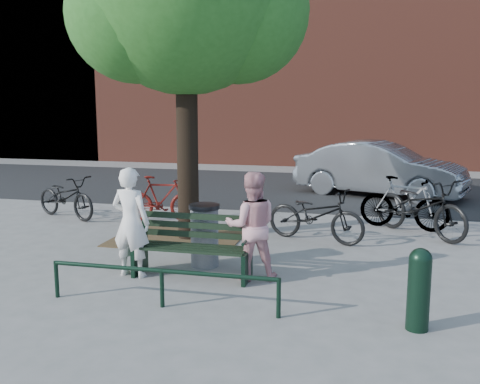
% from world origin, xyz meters
% --- Properties ---
extents(ground, '(90.00, 90.00, 0.00)m').
position_xyz_m(ground, '(0.00, 0.00, 0.00)').
color(ground, gray).
rests_on(ground, ground).
extents(dirt_pit, '(2.40, 2.00, 0.02)m').
position_xyz_m(dirt_pit, '(-1.00, 2.20, 0.01)').
color(dirt_pit, brown).
rests_on(dirt_pit, ground).
extents(road, '(40.00, 7.00, 0.01)m').
position_xyz_m(road, '(0.00, 8.50, 0.01)').
color(road, black).
rests_on(road, ground).
extents(townhouse_row, '(45.00, 4.00, 14.00)m').
position_xyz_m(townhouse_row, '(0.17, 16.00, 6.25)').
color(townhouse_row, brown).
rests_on(townhouse_row, ground).
extents(park_bench, '(1.74, 0.54, 0.97)m').
position_xyz_m(park_bench, '(-0.00, 0.08, 0.48)').
color(park_bench, black).
rests_on(park_bench, ground).
extents(guard_railing, '(3.06, 0.06, 0.51)m').
position_xyz_m(guard_railing, '(0.00, -1.20, 0.40)').
color(guard_railing, black).
rests_on(guard_railing, ground).
extents(person_left, '(0.64, 0.46, 1.65)m').
position_xyz_m(person_left, '(-0.90, -0.14, 0.82)').
color(person_left, white).
rests_on(person_left, ground).
extents(person_right, '(0.91, 0.79, 1.60)m').
position_xyz_m(person_right, '(0.87, 0.15, 0.80)').
color(person_right, '#D19095').
rests_on(person_right, ground).
extents(bollard, '(0.26, 0.26, 0.97)m').
position_xyz_m(bollard, '(3.11, -1.16, 0.52)').
color(bollard, black).
rests_on(bollard, ground).
extents(litter_bin, '(0.49, 0.49, 0.99)m').
position_xyz_m(litter_bin, '(0.01, 0.60, 0.50)').
color(litter_bin, gray).
rests_on(litter_bin, ground).
extents(bicycle_a, '(1.95, 1.28, 0.97)m').
position_xyz_m(bicycle_a, '(-4.06, 3.27, 0.48)').
color(bicycle_a, black).
rests_on(bicycle_a, ground).
extents(bicycle_b, '(1.72, 0.69, 1.00)m').
position_xyz_m(bicycle_b, '(-1.84, 3.42, 0.50)').
color(bicycle_b, '#55100C').
rests_on(bicycle_b, ground).
extents(bicycle_c, '(2.02, 1.21, 1.00)m').
position_xyz_m(bicycle_c, '(1.59, 2.54, 0.50)').
color(bicycle_c, black).
rests_on(bicycle_c, ground).
extents(bicycle_d, '(1.88, 0.96, 1.08)m').
position_xyz_m(bicycle_d, '(3.25, 3.91, 0.54)').
color(bicycle_d, gray).
rests_on(bicycle_d, ground).
extents(bicycle_e, '(2.08, 2.09, 1.15)m').
position_xyz_m(bicycle_e, '(3.52, 3.44, 0.57)').
color(bicycle_e, black).
rests_on(bicycle_e, ground).
extents(parked_car, '(4.83, 2.94, 1.50)m').
position_xyz_m(parked_car, '(2.83, 7.83, 0.75)').
color(parked_car, gray).
rests_on(parked_car, ground).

